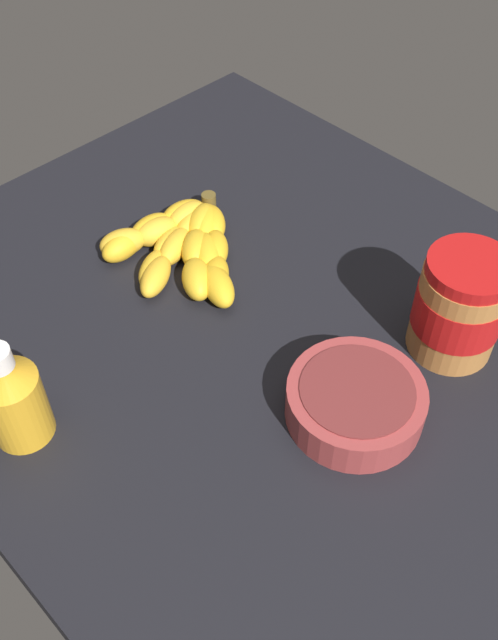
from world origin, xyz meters
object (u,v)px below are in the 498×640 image
at_px(honey_bottle, 13,398).
at_px(peanut_butter_jar, 459,306).
at_px(small_bowl, 355,402).
at_px(banana_bunch, 184,243).

bearing_deg(honey_bottle, peanut_butter_jar, 59.99).
bearing_deg(honey_bottle, small_bowl, 48.97).
distance_m(banana_bunch, honey_bottle, 0.32).
distance_m(banana_bunch, peanut_butter_jar, 0.36).
height_order(banana_bunch, honey_bottle, honey_bottle).
xyz_separation_m(banana_bunch, peanut_butter_jar, (0.34, 0.12, 0.05)).
distance_m(banana_bunch, small_bowl, 0.33).
distance_m(honey_bottle, small_bowl, 0.35).
xyz_separation_m(banana_bunch, honey_bottle, (0.09, -0.30, 0.04)).
height_order(peanut_butter_jar, small_bowl, peanut_butter_jar).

